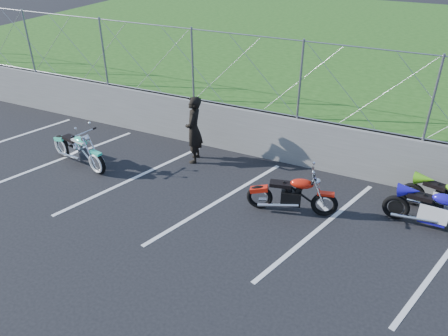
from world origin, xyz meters
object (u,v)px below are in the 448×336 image
at_px(sportbike_blue, 433,211).
at_px(sportbike_green, 446,200).
at_px(naked_orange, 293,196).
at_px(person_standing, 194,130).
at_px(cruiser_turquoise, 79,151).

bearing_deg(sportbike_blue, sportbike_green, 71.18).
relative_size(naked_orange, person_standing, 1.09).
distance_m(naked_orange, sportbike_blue, 2.90).
height_order(naked_orange, sportbike_blue, sportbike_blue).
distance_m(sportbike_green, person_standing, 6.20).
bearing_deg(cruiser_turquoise, sportbike_blue, 20.10).
distance_m(cruiser_turquoise, sportbike_blue, 8.63).
height_order(sportbike_green, sportbike_blue, sportbike_blue).
relative_size(naked_orange, sportbike_blue, 1.02).
relative_size(sportbike_green, sportbike_blue, 0.95).
xyz_separation_m(cruiser_turquoise, naked_orange, (5.76, 0.34, -0.00)).
distance_m(sportbike_blue, person_standing, 5.98).
height_order(cruiser_turquoise, sportbike_green, cruiser_turquoise).
height_order(naked_orange, sportbike_green, naked_orange).
relative_size(naked_orange, sportbike_green, 1.07).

